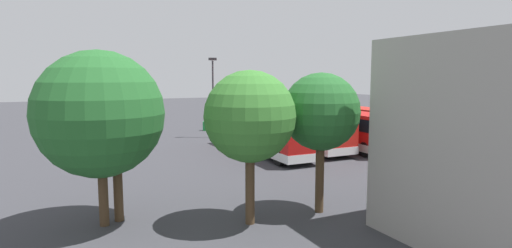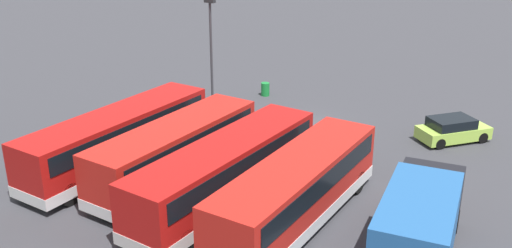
# 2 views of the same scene
# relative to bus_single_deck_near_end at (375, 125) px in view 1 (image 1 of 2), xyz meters

# --- Properties ---
(ground_plane) EXTENTS (140.00, 140.00, 0.00)m
(ground_plane) POSITION_rel_bus_single_deck_near_end_xyz_m (5.26, -10.36, -1.62)
(ground_plane) COLOR #38383D
(bus_single_deck_near_end) EXTENTS (2.75, 10.92, 2.95)m
(bus_single_deck_near_end) POSITION_rel_bus_single_deck_near_end_xyz_m (0.00, 0.00, 0.00)
(bus_single_deck_near_end) COLOR red
(bus_single_deck_near_end) RESTS_ON ground
(bus_single_deck_second) EXTENTS (2.84, 11.47, 2.95)m
(bus_single_deck_second) POSITION_rel_bus_single_deck_near_end_xyz_m (3.56, 0.13, 0.00)
(bus_single_deck_second) COLOR #B71411
(bus_single_deck_second) RESTS_ON ground
(bus_single_deck_third) EXTENTS (2.64, 10.17, 2.95)m
(bus_single_deck_third) POSITION_rel_bus_single_deck_near_end_xyz_m (6.94, -0.35, -0.00)
(bus_single_deck_third) COLOR red
(bus_single_deck_third) RESTS_ON ground
(bus_single_deck_fourth) EXTENTS (2.61, 11.42, 2.95)m
(bus_single_deck_fourth) POSITION_rel_bus_single_deck_near_end_xyz_m (10.55, -0.09, 0.00)
(bus_single_deck_fourth) COLOR #B71411
(bus_single_deck_fourth) RESTS_ON ground
(box_truck_blue) EXTENTS (3.71, 7.81, 3.20)m
(box_truck_blue) POSITION_rel_bus_single_deck_near_end_xyz_m (-5.24, 0.10, 0.08)
(box_truck_blue) COLOR #235999
(box_truck_blue) RESTS_ON ground
(car_hatchback_silver) EXTENTS (3.95, 4.29, 1.43)m
(car_hatchback_silver) POSITION_rel_bus_single_deck_near_end_xyz_m (-3.12, -12.90, -0.92)
(car_hatchback_silver) COLOR #A5D14C
(car_hatchback_silver) RESTS_ON ground
(lamp_post_tall) EXTENTS (0.70, 0.30, 7.46)m
(lamp_post_tall) POSITION_rel_bus_single_deck_near_end_xyz_m (11.38, -9.18, 2.78)
(lamp_post_tall) COLOR #38383D
(lamp_post_tall) RESTS_ON ground
(waste_bin_yellow) EXTENTS (0.60, 0.60, 0.95)m
(waste_bin_yellow) POSITION_rel_bus_single_deck_near_end_xyz_m (10.47, -14.24, -1.15)
(waste_bin_yellow) COLOR #197F33
(waste_bin_yellow) RESTS_ON ground
(tree_leftmost) EXTENTS (4.78, 4.78, 6.71)m
(tree_leftmost) POSITION_rel_bus_single_deck_near_end_xyz_m (22.82, 10.45, 2.69)
(tree_leftmost) COLOR #4C3823
(tree_leftmost) RESTS_ON ground
(tree_midleft) EXTENTS (3.40, 3.40, 6.22)m
(tree_midleft) POSITION_rel_bus_single_deck_near_end_xyz_m (22.24, 10.14, 2.86)
(tree_midleft) COLOR #4C3823
(tree_midleft) RESTS_ON ground
(tree_midright) EXTENTS (3.51, 3.51, 5.97)m
(tree_midright) POSITION_rel_bus_single_deck_near_end_xyz_m (17.67, 12.70, 2.57)
(tree_midright) COLOR #4C3823
(tree_midright) RESTS_ON ground
(tree_rightmost) EXTENTS (3.22, 3.22, 5.89)m
(tree_rightmost) POSITION_rel_bus_single_deck_near_end_xyz_m (14.45, 12.72, 2.62)
(tree_rightmost) COLOR #4C3823
(tree_rightmost) RESTS_ON ground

